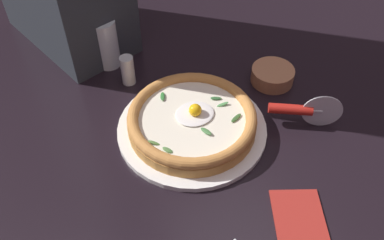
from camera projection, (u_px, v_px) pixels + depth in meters
name	position (u px, v px, depth m)	size (l,w,h in m)	color
ground_plane	(209.00, 131.00, 0.91)	(2.40, 2.40, 0.03)	black
pizza_plate	(192.00, 128.00, 0.89)	(0.32, 0.32, 0.01)	white
pizza	(192.00, 119.00, 0.87)	(0.27, 0.27, 0.06)	#C7883F
side_bowl	(272.00, 75.00, 0.99)	(0.10, 0.10, 0.04)	#B97A51
pizza_cutter	(301.00, 110.00, 0.88)	(0.14, 0.09, 0.08)	silver
drinking_glass	(106.00, 47.00, 1.01)	(0.06, 0.06, 0.12)	silver
folded_napkin	(300.00, 223.00, 0.73)	(0.14, 0.09, 0.01)	#A42821
pepper_shaker	(128.00, 70.00, 0.97)	(0.03, 0.03, 0.07)	silver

